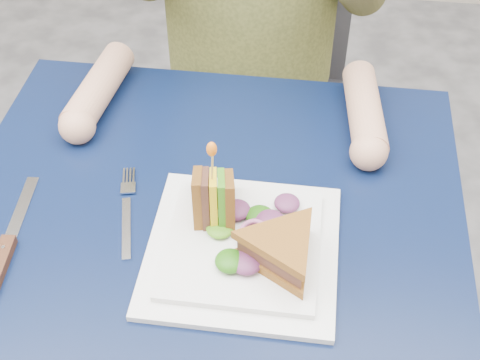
# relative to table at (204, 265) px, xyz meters

# --- Properties ---
(table) EXTENTS (0.75, 0.75, 0.73)m
(table) POSITION_rel_table_xyz_m (0.00, 0.00, 0.00)
(table) COLOR black
(table) RESTS_ON ground
(chair) EXTENTS (0.42, 0.40, 0.93)m
(chair) POSITION_rel_table_xyz_m (0.00, 0.66, -0.11)
(chair) COLOR #47474C
(chair) RESTS_ON ground
(plate) EXTENTS (0.26, 0.26, 0.02)m
(plate) POSITION_rel_table_xyz_m (0.06, -0.03, 0.09)
(plate) COLOR white
(plate) RESTS_ON table
(sandwich_flat) EXTENTS (0.18, 0.18, 0.05)m
(sandwich_flat) POSITION_rel_table_xyz_m (0.12, -0.06, 0.12)
(sandwich_flat) COLOR brown
(sandwich_flat) RESTS_ON plate
(sandwich_upright) EXTENTS (0.08, 0.13, 0.13)m
(sandwich_upright) POSITION_rel_table_xyz_m (0.02, 0.01, 0.13)
(sandwich_upright) COLOR brown
(sandwich_upright) RESTS_ON plate
(fork) EXTENTS (0.05, 0.18, 0.01)m
(fork) POSITION_rel_table_xyz_m (-0.11, 0.02, 0.08)
(fork) COLOR silver
(fork) RESTS_ON table
(knife) EXTENTS (0.04, 0.22, 0.02)m
(knife) POSITION_rel_table_xyz_m (-0.26, -0.08, 0.09)
(knife) COLOR silver
(knife) RESTS_ON table
(toothpick) EXTENTS (0.01, 0.01, 0.06)m
(toothpick) POSITION_rel_table_xyz_m (0.02, 0.01, 0.20)
(toothpick) COLOR tan
(toothpick) RESTS_ON sandwich_upright
(toothpick_frill) EXTENTS (0.01, 0.01, 0.02)m
(toothpick_frill) POSITION_rel_table_xyz_m (0.02, 0.01, 0.23)
(toothpick_frill) COLOR orange
(toothpick_frill) RESTS_ON sandwich_upright
(lettuce_spill) EXTENTS (0.15, 0.13, 0.02)m
(lettuce_spill) POSITION_rel_table_xyz_m (0.07, -0.02, 0.11)
(lettuce_spill) COLOR #337A14
(lettuce_spill) RESTS_ON plate
(onion_ring) EXTENTS (0.04, 0.04, 0.02)m
(onion_ring) POSITION_rel_table_xyz_m (0.08, -0.03, 0.11)
(onion_ring) COLOR #9E4C7A
(onion_ring) RESTS_ON plate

